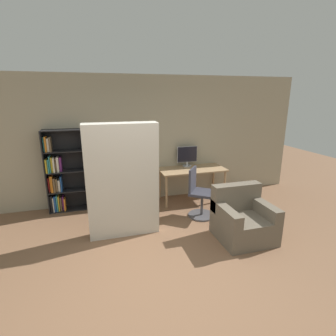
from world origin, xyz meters
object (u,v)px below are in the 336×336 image
(mattress_near, at_px, (123,181))
(armchair, at_px, (242,219))
(monitor, at_px, (187,156))
(office_chair, at_px, (199,197))
(bookshelf, at_px, (61,174))

(mattress_near, distance_m, armchair, 2.05)
(monitor, distance_m, armchair, 2.10)
(monitor, height_order, office_chair, monitor)
(mattress_near, relative_size, armchair, 2.22)
(monitor, distance_m, mattress_near, 2.10)
(office_chair, bearing_deg, mattress_near, -168.08)
(office_chair, xyz_separation_m, mattress_near, (-1.48, -0.31, 0.55))
(monitor, bearing_deg, mattress_near, -139.69)
(bookshelf, bearing_deg, armchair, -34.03)
(mattress_near, xyz_separation_m, armchair, (1.85, -0.63, -0.62))
(mattress_near, bearing_deg, office_chair, 11.92)
(monitor, bearing_deg, bookshelf, -179.85)
(bookshelf, bearing_deg, mattress_near, -51.25)
(office_chair, height_order, armchair, office_chair)
(office_chair, relative_size, armchair, 1.13)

